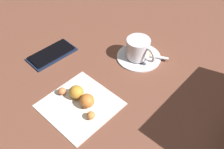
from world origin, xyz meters
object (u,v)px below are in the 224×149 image
saucer (139,56)px  sugar_packet (144,49)px  cell_phone (52,54)px  espresso_cup (139,48)px  croissant (81,97)px  napkin (80,105)px  teaspoon (140,53)px

saucer → sugar_packet: size_ratio=1.96×
cell_phone → saucer: bearing=-45.6°
espresso_cup → sugar_packet: bearing=11.7°
saucer → cell_phone: size_ratio=0.91×
sugar_packet → cell_phone: bearing=53.6°
croissant → cell_phone: size_ratio=0.95×
napkin → croissant: croissant is taller
sugar_packet → saucer: bearing=107.8°
croissant → cell_phone: (0.05, 0.21, -0.01)m
napkin → cell_phone: size_ratio=1.16×
croissant → espresso_cup: bearing=4.5°
teaspoon → napkin: bearing=-173.8°
espresso_cup → napkin: espresso_cup is taller
saucer → croissant: (-0.24, -0.02, 0.02)m
croissant → cell_phone: 0.21m
teaspoon → croissant: croissant is taller
saucer → sugar_packet: sugar_packet is taller
saucer → napkin: bearing=-174.6°
saucer → teaspoon: (0.01, 0.00, 0.01)m
sugar_packet → cell_phone: (-0.22, 0.18, -0.01)m
teaspoon → croissant: 0.24m
teaspoon → cell_phone: bearing=136.2°
saucer → cell_phone: (-0.19, 0.19, 0.00)m
sugar_packet → napkin: sugar_packet is taller
espresso_cup → cell_phone: espresso_cup is taller
sugar_packet → cell_phone: sugar_packet is taller
espresso_cup → cell_phone: 0.26m
croissant → teaspoon: bearing=5.2°
teaspoon → cell_phone: 0.27m
teaspoon → sugar_packet: teaspoon is taller
espresso_cup → croissant: bearing=-175.5°
cell_phone → espresso_cup: bearing=-46.3°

